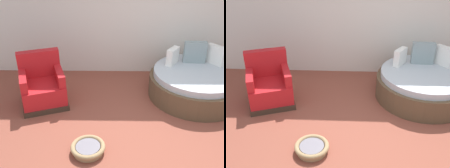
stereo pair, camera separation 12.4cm
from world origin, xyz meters
The scene contains 5 objects.
ground_plane centered at (0.00, 0.00, -0.01)m, with size 8.00×8.00×0.02m, color brown.
back_wall centered at (0.00, 2.48, 1.58)m, with size 8.00×0.12×3.16m, color silver.
round_daybed centered at (1.09, 1.38, 0.28)m, with size 1.78×1.78×0.97m.
red_armchair centered at (-1.81, 1.09, 0.33)m, with size 1.02×1.02×0.94m.
pet_basket centered at (-0.85, -0.25, 0.07)m, with size 0.51×0.51×0.13m.
Camera 2 is at (-0.33, -3.24, 2.83)m, focal length 43.56 mm.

